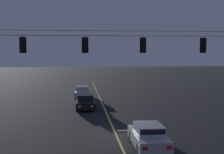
{
  "coord_description": "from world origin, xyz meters",
  "views": [
    {
      "loc": [
        -2.48,
        -20.71,
        5.69
      ],
      "look_at": [
        0.0,
        3.15,
        3.69
      ],
      "focal_mm": 51.7,
      "sensor_mm": 36.0,
      "label": 1
    }
  ],
  "objects_px": {
    "traffic_light_leftmost": "(22,45)",
    "traffic_light_left_inner": "(85,45)",
    "traffic_light_right_inner": "(204,45)",
    "car_waiting_near_lane": "(148,136)",
    "car_oncoming_lead": "(85,102)",
    "car_oncoming_trailing": "(82,92)",
    "traffic_light_centre": "(143,45)"
  },
  "relations": [
    {
      "from": "traffic_light_leftmost",
      "to": "traffic_light_centre",
      "type": "bearing_deg",
      "value": 0.0
    },
    {
      "from": "traffic_light_leftmost",
      "to": "traffic_light_centre",
      "type": "relative_size",
      "value": 1.0
    },
    {
      "from": "traffic_light_left_inner",
      "to": "traffic_light_centre",
      "type": "bearing_deg",
      "value": 0.0
    },
    {
      "from": "traffic_light_leftmost",
      "to": "traffic_light_left_inner",
      "type": "bearing_deg",
      "value": 0.0
    },
    {
      "from": "traffic_light_centre",
      "to": "traffic_light_right_inner",
      "type": "bearing_deg",
      "value": 0.0
    },
    {
      "from": "car_oncoming_trailing",
      "to": "car_waiting_near_lane",
      "type": "bearing_deg",
      "value": -79.82
    },
    {
      "from": "traffic_light_right_inner",
      "to": "car_oncoming_trailing",
      "type": "bearing_deg",
      "value": 119.2
    },
    {
      "from": "traffic_light_leftmost",
      "to": "car_oncoming_trailing",
      "type": "bearing_deg",
      "value": 74.77
    },
    {
      "from": "car_waiting_near_lane",
      "to": "car_oncoming_lead",
      "type": "distance_m",
      "value": 13.49
    },
    {
      "from": "car_waiting_near_lane",
      "to": "car_oncoming_trailing",
      "type": "relative_size",
      "value": 0.98
    },
    {
      "from": "car_oncoming_lead",
      "to": "car_oncoming_trailing",
      "type": "height_order",
      "value": "same"
    },
    {
      "from": "traffic_light_right_inner",
      "to": "car_waiting_near_lane",
      "type": "height_order",
      "value": "traffic_light_right_inner"
    },
    {
      "from": "car_waiting_near_lane",
      "to": "traffic_light_right_inner",
      "type": "bearing_deg",
      "value": 42.35
    },
    {
      "from": "traffic_light_right_inner",
      "to": "car_oncoming_lead",
      "type": "distance_m",
      "value": 13.13
    },
    {
      "from": "traffic_light_centre",
      "to": "car_oncoming_trailing",
      "type": "distance_m",
      "value": 17.05
    },
    {
      "from": "traffic_light_leftmost",
      "to": "car_oncoming_lead",
      "type": "distance_m",
      "value": 10.95
    },
    {
      "from": "traffic_light_right_inner",
      "to": "car_oncoming_trailing",
      "type": "distance_m",
      "value": 18.67
    },
    {
      "from": "traffic_light_left_inner",
      "to": "car_waiting_near_lane",
      "type": "bearing_deg",
      "value": -52.41
    },
    {
      "from": "traffic_light_left_inner",
      "to": "car_oncoming_trailing",
      "type": "relative_size",
      "value": 0.28
    },
    {
      "from": "car_waiting_near_lane",
      "to": "car_oncoming_lead",
      "type": "height_order",
      "value": "same"
    },
    {
      "from": "car_waiting_near_lane",
      "to": "car_oncoming_lead",
      "type": "bearing_deg",
      "value": 104.69
    },
    {
      "from": "traffic_light_left_inner",
      "to": "car_oncoming_lead",
      "type": "distance_m",
      "value": 10.0
    },
    {
      "from": "traffic_light_leftmost",
      "to": "traffic_light_right_inner",
      "type": "height_order",
      "value": "same"
    },
    {
      "from": "traffic_light_leftmost",
      "to": "traffic_light_right_inner",
      "type": "distance_m",
      "value": 12.97
    },
    {
      "from": "car_waiting_near_lane",
      "to": "car_oncoming_lead",
      "type": "relative_size",
      "value": 0.98
    },
    {
      "from": "traffic_light_leftmost",
      "to": "car_waiting_near_lane",
      "type": "relative_size",
      "value": 0.28
    },
    {
      "from": "traffic_light_centre",
      "to": "traffic_light_left_inner",
      "type": "bearing_deg",
      "value": 180.0
    },
    {
      "from": "car_oncoming_lead",
      "to": "traffic_light_leftmost",
      "type": "bearing_deg",
      "value": -117.92
    },
    {
      "from": "traffic_light_leftmost",
      "to": "car_oncoming_trailing",
      "type": "relative_size",
      "value": 0.28
    },
    {
      "from": "traffic_light_leftmost",
      "to": "car_oncoming_lead",
      "type": "xyz_separation_m",
      "value": [
        4.46,
        8.42,
        -5.41
      ]
    },
    {
      "from": "traffic_light_left_inner",
      "to": "car_oncoming_trailing",
      "type": "bearing_deg",
      "value": 90.24
    },
    {
      "from": "traffic_light_left_inner",
      "to": "traffic_light_right_inner",
      "type": "distance_m",
      "value": 8.66
    }
  ]
}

